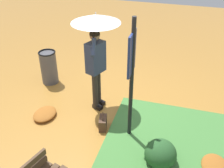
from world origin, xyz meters
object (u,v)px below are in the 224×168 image
info_sign_post (131,68)px  trash_bin (49,67)px  handbag (103,123)px  person_with_umbrella (96,38)px

info_sign_post → trash_bin: bearing=60.3°
handbag → trash_bin: size_ratio=0.44×
info_sign_post → trash_bin: size_ratio=2.76×
trash_bin → handbag: bearing=-125.3°
handbag → trash_bin: bearing=54.7°
trash_bin → person_with_umbrella: bearing=-110.5°
person_with_umbrella → info_sign_post: bearing=-131.6°
info_sign_post → trash_bin: (1.34, 2.35, -1.03)m
person_with_umbrella → info_sign_post: info_sign_post is taller
person_with_umbrella → trash_bin: 1.92m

